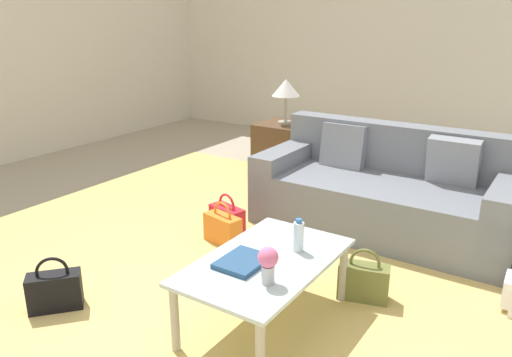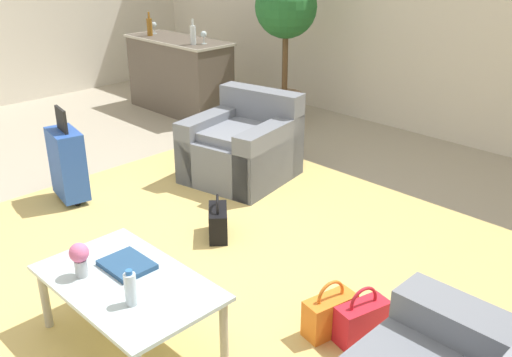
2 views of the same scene
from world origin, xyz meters
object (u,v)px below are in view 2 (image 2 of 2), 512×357
armchair (244,148)px  coffee_table (128,289)px  wine_glass_leftmost (154,25)px  wine_glass_left_of_centre (204,35)px  potted_ficus (286,23)px  coffee_table_book (127,265)px  wine_bottle_amber (150,27)px  flower_vase (80,257)px  handbag_black (218,222)px  handbag_red (362,321)px  suitcase_blue (67,163)px  handbag_orange (330,314)px  water_bottle (131,288)px  wine_bottle_clear (193,35)px

armchair → coffee_table: size_ratio=0.98×
armchair → wine_glass_leftmost: 2.97m
wine_glass_left_of_centre → potted_ficus: size_ratio=0.09×
wine_glass_leftmost → coffee_table_book: bearing=-37.9°
armchair → wine_bottle_amber: wine_bottle_amber is taller
coffee_table → potted_ficus: size_ratio=0.61×
flower_vase → handbag_black: size_ratio=0.57×
handbag_black → wine_bottle_amber: bearing=151.7°
armchair → wine_glass_leftmost: (-2.71, 0.95, 0.77)m
handbag_black → handbag_red: bearing=-8.4°
wine_glass_left_of_centre → armchair: bearing=-29.3°
wine_bottle_amber → suitcase_blue: wine_bottle_amber is taller
wine_glass_leftmost → handbag_black: bearing=-29.4°
wine_glass_left_of_centre → potted_ficus: potted_ficus is taller
flower_vase → suitcase_blue: suitcase_blue is taller
wine_bottle_amber → potted_ficus: size_ratio=0.17×
wine_glass_left_of_centre → handbag_orange: 4.43m
handbag_orange → potted_ficus: 4.22m
water_bottle → flower_vase: size_ratio=1.00×
wine_glass_left_of_centre → suitcase_blue: (0.98, -2.40, -0.70)m
handbag_orange → handbag_black: size_ratio=1.00×
water_bottle → wine_bottle_amber: 5.18m
armchair → handbag_black: bearing=-53.7°
coffee_table → wine_bottle_clear: wine_bottle_clear is taller
coffee_table → handbag_red: size_ratio=3.00×
coffee_table_book → suitcase_blue: bearing=161.5°
wine_bottle_clear → flower_vase: bearing=-48.0°
armchair → handbag_red: armchair is taller
armchair → wine_bottle_clear: wine_bottle_clear is taller
wine_bottle_amber → suitcase_blue: (1.93, -2.28, -0.71)m
flower_vase → wine_bottle_amber: 4.88m
wine_glass_left_of_centre → suitcase_blue: 2.68m
flower_vase → suitcase_blue: 1.98m
wine_bottle_clear → coffee_table: bearing=-44.5°
water_bottle → coffee_table_book: size_ratio=0.70×
potted_ficus → handbag_red: bearing=-41.3°
wine_bottle_clear → coffee_table_book: bearing=-44.8°
handbag_black → flower_vase: bearing=-74.4°
coffee_table_book → wine_bottle_amber: wine_bottle_amber is taller
armchair → handbag_orange: 2.43m
water_bottle → handbag_orange: size_ratio=0.57×
wine_bottle_amber → handbag_black: wine_bottle_amber is taller
suitcase_blue → handbag_orange: suitcase_blue is taller
flower_vase → suitcase_blue: size_ratio=0.24×
armchair → water_bottle: armchair is taller
wine_glass_leftmost → wine_glass_left_of_centre: bearing=-0.8°
handbag_orange → handbag_red: bearing=26.0°
wine_bottle_amber → wine_bottle_clear: size_ratio=1.00×
handbag_orange → handbag_red: (0.17, 0.08, 0.00)m
wine_glass_leftmost → handbag_red: (4.93, -2.15, -0.93)m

